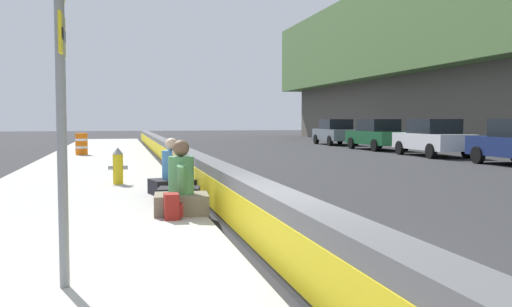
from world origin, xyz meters
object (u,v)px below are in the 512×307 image
parked_car_midline (377,134)px  route_sign_post (61,58)px  fire_hydrant (118,165)px  seated_person_middle (179,185)px  backpack (172,207)px  seated_person_rear (172,177)px  seated_person_foreground (181,191)px  parked_car_fourth (433,138)px  parked_car_far (335,132)px  construction_barrel (82,144)px

parked_car_midline → route_sign_post: bearing=148.2°
fire_hydrant → route_sign_post: bearing=176.9°
fire_hydrant → seated_person_middle: bearing=-161.8°
route_sign_post → fire_hydrant: bearing=-3.1°
backpack → seated_person_rear: bearing=-5.1°
fire_hydrant → backpack: size_ratio=2.20×
route_sign_post → seated_person_foreground: (3.77, -1.47, -1.71)m
seated_person_middle → backpack: seated_person_middle is taller
parked_car_fourth → parked_car_far: 12.13m
route_sign_post → fire_hydrant: 8.52m
seated_person_rear → seated_person_middle: bearing=-179.2°
seated_person_rear → seated_person_foreground: bearing=178.4°
parked_car_fourth → seated_person_rear: bearing=131.4°
route_sign_post → fire_hydrant: size_ratio=4.09×
backpack → construction_barrel: 17.12m
parked_car_fourth → seated_person_foreground: bearing=136.9°
route_sign_post → construction_barrel: bearing=3.2°
seated_person_rear → parked_car_midline: bearing=-37.2°
backpack → parked_car_far: 29.54m
construction_barrel → parked_car_far: parked_car_far is taller
seated_person_rear → backpack: 2.94m
seated_person_middle → parked_car_fourth: parked_car_fourth is taller
seated_person_middle → parked_car_far: parked_car_far is taller
seated_person_middle → construction_barrel: (15.25, 2.69, 0.15)m
fire_hydrant → backpack: (-5.04, -0.83, -0.25)m
route_sign_post → parked_car_midline: size_ratio=0.79×
parked_car_far → parked_car_midline: bearing=178.8°
fire_hydrant → seated_person_foreground: bearing=-167.4°
route_sign_post → seated_person_middle: 5.52m
seated_person_middle → parked_car_far: (24.72, -12.95, 0.39)m
route_sign_post → seated_person_rear: bearing=-13.8°
seated_person_middle → parked_car_midline: size_ratio=0.23×
seated_person_foreground → construction_barrel: seated_person_foreground is taller
seated_person_middle → seated_person_rear: seated_person_rear is taller
fire_hydrant → construction_barrel: size_ratio=0.93×
route_sign_post → construction_barrel: 20.34m
seated_person_rear → construction_barrel: seated_person_rear is taller
seated_person_rear → parked_car_midline: size_ratio=0.26×
seated_person_foreground → seated_person_rear: (2.46, -0.07, -0.01)m
route_sign_post → backpack: 4.02m
seated_person_rear → parked_car_midline: (16.92, -12.84, 0.36)m
route_sign_post → parked_car_midline: bearing=-31.8°
route_sign_post → fire_hydrant: route_sign_post is taller
parked_car_midline → seated_person_middle: bearing=144.8°
seated_person_foreground → backpack: seated_person_foreground is taller
seated_person_middle → parked_car_midline: 22.23m
seated_person_middle → backpack: (-1.69, 0.28, -0.13)m
seated_person_middle → parked_car_fourth: bearing=-45.6°
seated_person_rear → route_sign_post: bearing=166.2°
parked_car_fourth → parked_car_far: bearing=-0.5°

